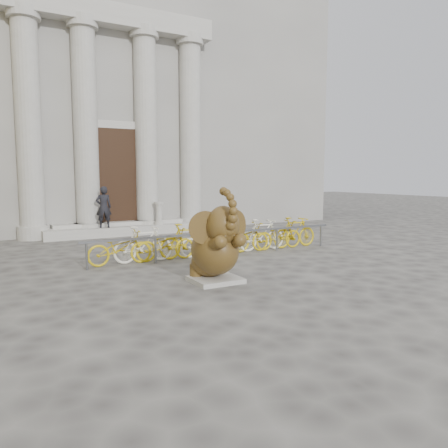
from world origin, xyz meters
TOP-DOWN VIEW (x-y plane):
  - ground at (0.00, 0.00)m, footprint 80.00×80.00m
  - classical_building at (0.00, 14.93)m, footprint 22.00×10.70m
  - entrance_steps at (0.00, 9.40)m, footprint 6.00×1.20m
  - elephant_statue at (-0.41, 0.74)m, footprint 1.40×1.54m
  - bike_rack at (1.16, 3.65)m, footprint 8.00×0.53m
  - pedestrian at (-0.79, 9.05)m, footprint 0.61×0.44m
  - balustrade_post at (1.44, 9.10)m, footprint 0.38×0.38m

SIDE VIEW (x-z plane):
  - ground at x=0.00m, z-range 0.00..0.00m
  - entrance_steps at x=0.00m, z-range 0.00..0.36m
  - bike_rack at x=1.16m, z-range 0.00..1.00m
  - elephant_statue at x=-0.41m, z-range -0.29..1.81m
  - balustrade_post at x=1.44m, z-range 0.32..1.24m
  - pedestrian at x=-0.79m, z-range 0.36..1.94m
  - classical_building at x=0.00m, z-range -0.02..11.98m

